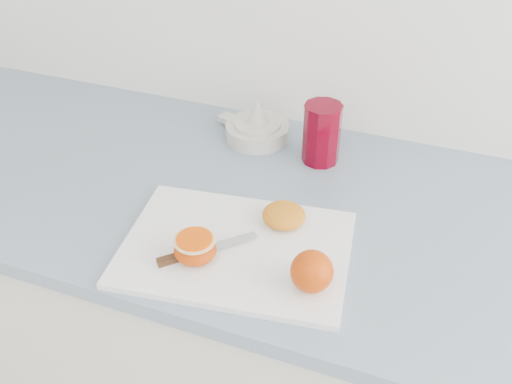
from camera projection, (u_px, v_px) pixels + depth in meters
counter at (269, 349)px, 1.33m from camera, size 2.58×0.64×0.89m
cutting_board at (236, 249)px, 0.95m from camera, size 0.41×0.31×0.01m
whole_orange at (312, 271)px, 0.85m from camera, size 0.07×0.07×0.07m
half_orange at (195, 248)px, 0.91m from camera, size 0.07×0.07×0.04m
squeezed_shell at (284, 215)px, 0.98m from camera, size 0.08×0.08×0.03m
paring_knife at (189, 254)px, 0.92m from camera, size 0.13×0.13×0.01m
citrus_juicer at (257, 128)px, 1.23m from camera, size 0.17×0.14×0.09m
red_tumbler at (322, 136)px, 1.14m from camera, size 0.08×0.08×0.13m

